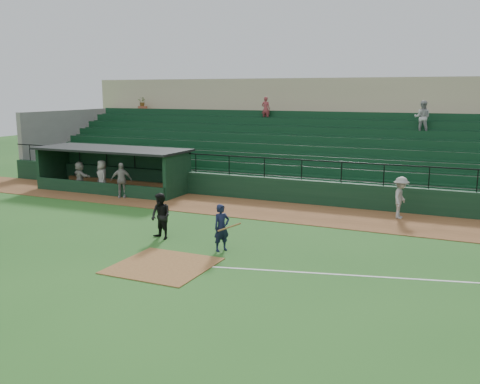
% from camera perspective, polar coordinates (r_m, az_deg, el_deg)
% --- Properties ---
extents(ground, '(90.00, 90.00, 0.00)m').
position_cam_1_polar(ground, '(18.43, -6.50, -6.93)').
color(ground, '#22551B').
rests_on(ground, ground).
extents(warning_track, '(40.00, 4.00, 0.03)m').
position_cam_1_polar(warning_track, '(25.38, 2.81, -1.92)').
color(warning_track, brown).
rests_on(warning_track, ground).
extents(home_plate_dirt, '(3.00, 3.00, 0.03)m').
position_cam_1_polar(home_plate_dirt, '(17.62, -8.19, -7.75)').
color(home_plate_dirt, brown).
rests_on(home_plate_dirt, ground).
extents(foul_line, '(17.49, 4.44, 0.01)m').
position_cam_1_polar(foul_line, '(17.19, 19.63, -8.81)').
color(foul_line, white).
rests_on(foul_line, ground).
extents(stadium_structure, '(38.00, 13.08, 6.40)m').
position_cam_1_polar(stadium_structure, '(32.94, 8.32, 4.93)').
color(stadium_structure, black).
rests_on(stadium_structure, ground).
extents(dugout, '(8.90, 3.20, 2.42)m').
position_cam_1_polar(dugout, '(31.28, -12.92, 2.68)').
color(dugout, black).
rests_on(dugout, ground).
extents(batter_at_plate, '(1.13, 0.73, 1.68)m').
position_cam_1_polar(batter_at_plate, '(18.84, -1.96, -3.82)').
color(batter_at_plate, black).
rests_on(batter_at_plate, ground).
extents(umpire, '(1.02, 0.90, 1.76)m').
position_cam_1_polar(umpire, '(20.56, -8.42, -2.57)').
color(umpire, black).
rests_on(umpire, ground).
extents(runner, '(0.76, 1.23, 1.85)m').
position_cam_1_polar(runner, '(24.53, 16.72, -0.57)').
color(runner, '#9C9792').
rests_on(runner, warning_track).
extents(dugout_player_a, '(1.15, 0.96, 1.84)m').
position_cam_1_polar(dugout_player_a, '(28.77, -12.52, 1.24)').
color(dugout_player_a, '#9A9590').
rests_on(dugout_player_a, warning_track).
extents(dugout_player_b, '(1.06, 0.99, 1.81)m').
position_cam_1_polar(dugout_player_b, '(30.25, -14.44, 1.58)').
color(dugout_player_b, '#A29C97').
rests_on(dugout_player_b, warning_track).
extents(dugout_player_c, '(1.63, 1.05, 1.68)m').
position_cam_1_polar(dugout_player_c, '(31.10, -16.64, 1.59)').
color(dugout_player_c, '#A09C95').
rests_on(dugout_player_c, warning_track).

